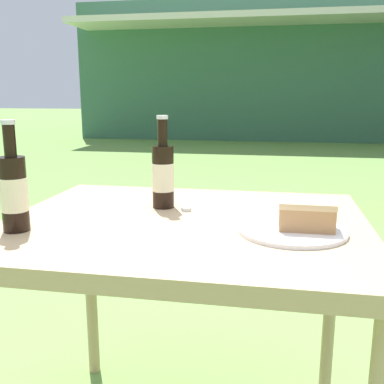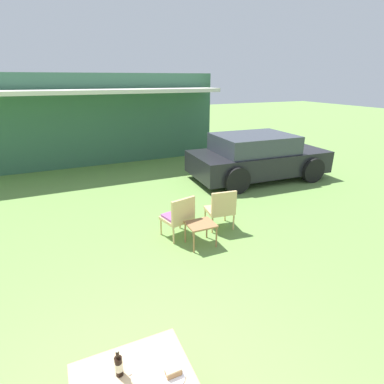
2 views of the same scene
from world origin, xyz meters
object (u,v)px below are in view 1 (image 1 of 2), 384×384
Objects in this scene: patio_table at (185,245)px; cola_bottle_near at (163,174)px; cola_bottle_far at (14,191)px; cake_on_plate at (299,223)px.

patio_table is 0.22m from cola_bottle_near.
cola_bottle_near is 0.39m from cola_bottle_far.
cola_bottle_far is (-0.28, -0.28, 0.00)m from cola_bottle_near.
cola_bottle_far is at bearing -135.46° from cola_bottle_near.
cake_on_plate reaches higher than patio_table.
patio_table is at bearing 23.79° from cola_bottle_far.
cake_on_plate is 0.65m from cola_bottle_far.
cola_bottle_far is (-0.64, -0.10, 0.07)m from cake_on_plate.
cake_on_plate is 0.98× the size of cola_bottle_far.
cola_bottle_near reaches higher than cake_on_plate.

